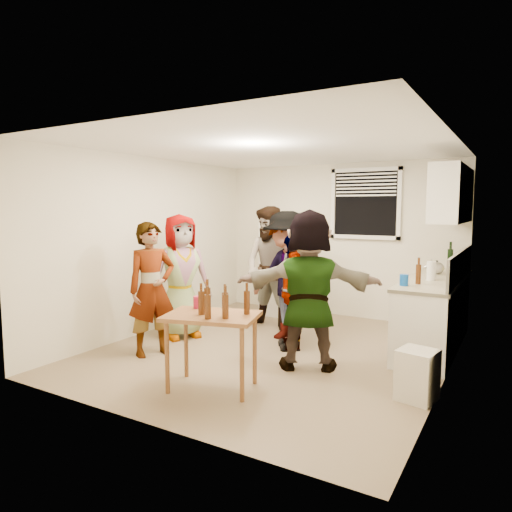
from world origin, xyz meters
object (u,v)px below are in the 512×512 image
Objects in this scene: beer_bottle_table at (208,312)px; guest_grey at (182,336)px; red_cup at (198,308)px; guest_back_left at (271,328)px; blue_cup at (404,286)px; guest_black at (292,348)px; guest_stripe at (153,354)px; trash_bin at (417,374)px; refrigerator at (287,264)px; wine_bottle at (450,270)px; guest_orange at (308,367)px; guest_back_right at (287,339)px; kettle at (436,274)px; beer_bottle_counter at (418,284)px; serving_table at (212,388)px.

beer_bottle_table is 1.99m from guest_grey.
red_cup is 0.07× the size of guest_back_left.
blue_cup is 1.61m from guest_black.
guest_back_left reaches higher than guest_stripe.
trash_bin is 3.83× the size of red_cup.
refrigerator is 5.66× the size of wine_bottle.
red_cup is 1.44m from guest_orange.
wine_bottle is at bearing 80.89° from blue_cup.
red_cup is at bearing -48.94° from guest_black.
wine_bottle is 2.59m from guest_black.
refrigerator is at bearing 11.04° from guest_grey.
red_cup is 1.91m from guest_back_right.
kettle is 1.02× the size of beer_bottle_counter.
refrigerator is 2.69m from blue_cup.
beer_bottle_counter is (-0.15, -1.48, 0.00)m from wine_bottle.
trash_bin is 2.26m from guest_back_right.
beer_bottle_counter is 0.16× the size of guest_black.
guest_back_right is at bearing -132.81° from kettle.
wine_bottle is at bearing 92.06° from trash_bin.
blue_cup is 1.81m from guest_back_right.
wine_bottle is (2.50, 0.17, 0.05)m from refrigerator.
guest_back_right is 1.12m from guest_orange.
guest_back_left is 1.23× the size of guest_black.
guest_grey is 0.80m from guest_stripe.
serving_table is 2.35m from guest_back_left.
red_cup is (-1.89, -2.76, -0.15)m from kettle.
guest_orange is at bearing -101.87° from kettle.
guest_black is 0.83× the size of guest_orange.
blue_cup is 0.15× the size of serving_table.
beer_bottle_counter is 0.93× the size of beer_bottle_table.
kettle is 0.52m from wine_bottle.
guest_stripe is at bearing -175.42° from trash_bin.
red_cup is (-2.09, -0.59, 0.50)m from trash_bin.
guest_back_right is at bearing 174.47° from blue_cup.
guest_stripe is 1.91m from guest_back_left.
guest_black is at bearing 74.66° from red_cup.
guest_black is (-1.33, -0.15, -0.90)m from blue_cup.
serving_table is (-1.61, -2.91, -0.90)m from kettle.
guest_stripe is 1.74m from guest_black.
beer_bottle_table is 2.00m from guest_back_right.
trash_bin is 0.54× the size of serving_table.
guest_orange is at bearing 60.39° from serving_table.
refrigerator is 3.28m from beer_bottle_table.
guest_grey is at bearing -31.47° from guest_orange.
refrigerator is at bearing 99.28° from red_cup.
serving_table is at bearing -76.34° from refrigerator.
trash_bin is at bearing -69.82° from guest_grey.
trash_bin is (0.10, -2.67, -0.65)m from wine_bottle.
wine_bottle reaches higher than beer_bottle_counter.
guest_back_right is at bearing -175.95° from guest_black.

